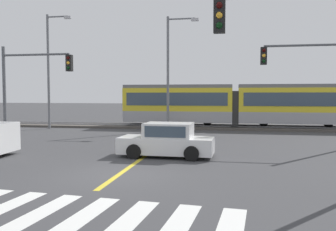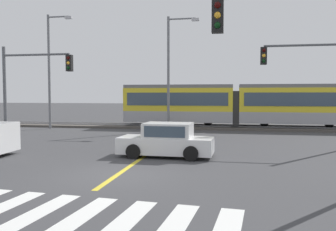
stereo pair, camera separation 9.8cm
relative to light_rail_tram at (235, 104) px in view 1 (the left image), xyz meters
name	(u,v)px [view 1 (the left image)]	position (x,y,z in m)	size (l,w,h in m)	color
ground_plane	(119,175)	(-4.11, -17.96, -2.05)	(200.00, 200.00, 0.00)	#3D3D3F
track_bed	(186,127)	(-4.11, 0.01, -1.96)	(120.00, 4.00, 0.18)	#4C4742
rail_near	(184,126)	(-4.11, -0.71, -1.82)	(120.00, 0.08, 0.10)	#939399
rail_far	(187,124)	(-4.11, 0.73, -1.82)	(120.00, 0.08, 0.10)	#939399
light_rail_tram	(235,104)	(0.00, 0.00, 0.00)	(18.50, 2.64, 3.43)	#9E9EA3
crosswalk_stripe_2	(4,208)	(-5.76, -21.97, -2.04)	(0.56, 2.80, 0.01)	silver
crosswalk_stripe_3	(43,212)	(-4.66, -22.06, -2.04)	(0.56, 2.80, 0.01)	silver
crosswalk_stripe_4	(85,216)	(-3.57, -22.16, -2.04)	(0.56, 2.80, 0.01)	silver
crosswalk_stripe_5	(130,220)	(-2.47, -22.25, -2.04)	(0.56, 2.80, 0.01)	silver
crosswalk_stripe_6	(178,225)	(-1.37, -22.35, -2.04)	(0.56, 2.80, 0.01)	silver
crosswalk_stripe_7	(230,230)	(-0.28, -22.44, -2.04)	(0.56, 2.80, 0.01)	silver
lane_centre_line	(159,146)	(-4.11, -11.05, -2.05)	(0.20, 18.12, 0.01)	gold
sedan_crossing	(167,141)	(-3.13, -14.13, -1.35)	(4.25, 2.02, 1.52)	silver
traffic_light_mid_left	(28,79)	(-11.56, -11.37, 1.61)	(4.25, 0.38, 5.50)	#515459
traffic_light_near_right	(304,52)	(1.61, -19.68, 1.86)	(3.75, 0.38, 5.99)	#515459
traffic_light_mid_right	(315,74)	(3.86, -10.53, 1.81)	(4.25, 0.38, 5.88)	#515459
street_lamp_west	(50,65)	(-14.76, -2.96, 3.14)	(2.15, 0.28, 9.21)	slate
street_lamp_centre	(171,66)	(-4.88, -2.85, 2.91)	(2.43, 0.28, 8.69)	slate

